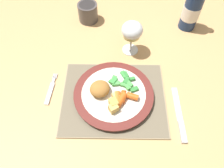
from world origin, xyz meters
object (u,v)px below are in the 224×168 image
object	(u,v)px
table_knife	(179,119)
dinner_plate	(113,94)
drinking_cup	(87,12)
bottle	(192,7)
dining_table	(113,81)
wine_glass	(132,31)
fork	(50,91)

from	to	relation	value
table_knife	dinner_plate	bearing A→B (deg)	159.70
drinking_cup	bottle	bearing A→B (deg)	-5.11
bottle	drinking_cup	world-z (taller)	bottle
dining_table	wine_glass	bearing A→B (deg)	56.81
fork	table_knife	size ratio (longest dim) A/B	0.65
dinner_plate	drinking_cup	distance (m)	0.40
dinner_plate	wine_glass	bearing A→B (deg)	73.31
dinner_plate	fork	world-z (taller)	dinner_plate
fork	bottle	xyz separation A→B (m)	(0.51, 0.33, 0.09)
table_knife	wine_glass	size ratio (longest dim) A/B	1.46
dinner_plate	table_knife	bearing A→B (deg)	-20.30
dining_table	bottle	xyz separation A→B (m)	(0.30, 0.23, 0.17)
dinner_plate	wine_glass	world-z (taller)	wine_glass
bottle	dinner_plate	bearing A→B (deg)	-130.90
wine_glass	drinking_cup	world-z (taller)	wine_glass
dinner_plate	drinking_cup	bearing A→B (deg)	105.92
drinking_cup	dinner_plate	bearing A→B (deg)	-74.08
dining_table	wine_glass	distance (m)	0.21
dining_table	dinner_plate	world-z (taller)	dinner_plate
dining_table	table_knife	bearing A→B (deg)	-42.95
dinner_plate	dining_table	bearing A→B (deg)	89.44
dinner_plate	bottle	size ratio (longest dim) A/B	1.02
dinner_plate	fork	distance (m)	0.21
dining_table	bottle	bearing A→B (deg)	37.75
drinking_cup	dining_table	bearing A→B (deg)	-67.62
wine_glass	drinking_cup	bearing A→B (deg)	134.69
dining_table	drinking_cup	size ratio (longest dim) A/B	17.77
table_knife	fork	bearing A→B (deg)	167.14
fork	drinking_cup	bearing A→B (deg)	74.46
dining_table	dinner_plate	distance (m)	0.15
dinner_plate	bottle	distance (m)	0.47
dining_table	fork	xyz separation A→B (m)	(-0.21, -0.10, 0.08)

